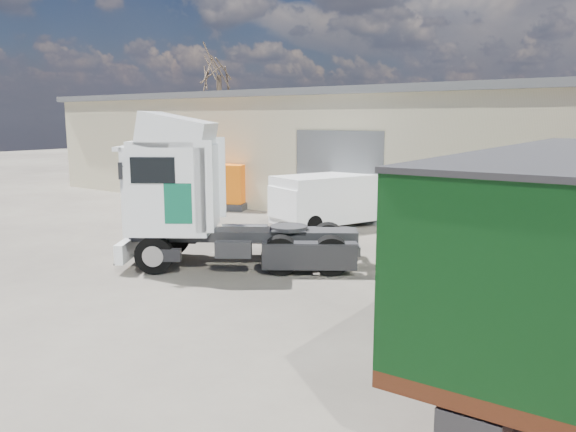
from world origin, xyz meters
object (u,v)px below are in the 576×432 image
Objects in this scene: bare_tree at (219,61)px; orange_skip at (214,188)px; panel_van at (331,200)px; tractor_unit at (203,201)px; box_trailer at (563,225)px.

orange_skip is (9.65, -10.53, -7.04)m from bare_tree.
tractor_unit is at bearing -68.38° from panel_van.
panel_van is at bearing -29.87° from orange_skip.
bare_tree is 20.97m from panel_van.
tractor_unit is 9.17m from box_trailer.
tractor_unit is at bearing -47.43° from bare_tree.
bare_tree reaches higher than box_trailer.
orange_skip is at bearing -165.44° from panel_van.
box_trailer is at bearing -35.04° from bare_tree.
box_trailer is 11.73m from panel_van.
box_trailer is (25.77, -18.07, -5.75)m from bare_tree.
bare_tree reaches higher than orange_skip.
box_trailer reaches higher than panel_van.
tractor_unit is 0.60× the size of box_trailer.
tractor_unit reaches higher than box_trailer.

